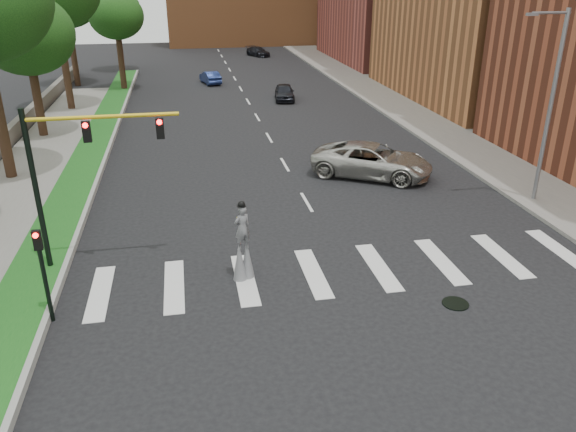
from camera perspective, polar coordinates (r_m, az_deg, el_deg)
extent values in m
plane|color=black|center=(20.69, 6.69, -6.78)|extent=(160.00, 160.00, 0.00)
cube|color=#165018|center=(38.84, -19.07, 6.87)|extent=(2.00, 60.00, 0.25)
cube|color=gray|center=(38.69, -17.53, 7.04)|extent=(0.20, 60.00, 0.28)
cube|color=slate|center=(30.22, -26.97, 0.92)|extent=(4.00, 60.00, 0.18)
cube|color=slate|center=(46.89, 12.60, 10.24)|extent=(5.00, 90.00, 0.18)
cube|color=#58524B|center=(41.80, -26.32, 7.45)|extent=(0.50, 56.00, 1.10)
cylinder|color=black|center=(20.16, 16.64, -8.52)|extent=(0.90, 0.90, 0.04)
cylinder|color=slate|center=(28.98, 25.05, 9.61)|extent=(0.20, 0.20, 9.00)
cylinder|color=slate|center=(27.97, 25.19, 18.18)|extent=(1.80, 0.12, 0.12)
cube|color=slate|center=(27.47, 23.56, 18.27)|extent=(0.50, 0.18, 0.12)
cylinder|color=black|center=(21.95, -24.14, 2.00)|extent=(0.20, 0.20, 6.20)
cylinder|color=gold|center=(20.70, -18.32, 9.55)|extent=(5.20, 0.14, 0.14)
cube|color=black|center=(20.91, -19.78, 8.06)|extent=(0.28, 0.18, 0.75)
cylinder|color=#FF0C0C|center=(20.75, -19.91, 8.65)|extent=(0.18, 0.06, 0.18)
cube|color=black|center=(20.65, -12.87, 8.68)|extent=(0.28, 0.18, 0.75)
cylinder|color=#FF0C0C|center=(20.50, -12.94, 9.28)|extent=(0.18, 0.06, 0.18)
cylinder|color=black|center=(19.31, -23.44, -6.00)|extent=(0.14, 0.14, 3.00)
cube|color=black|center=(18.71, -24.12, -2.25)|extent=(0.25, 0.16, 0.65)
cylinder|color=#FF0C0C|center=(18.54, -24.28, -1.82)|extent=(0.16, 0.05, 0.16)
cylinder|color=black|center=(20.74, -4.17, -4.72)|extent=(0.07, 0.07, 1.19)
cylinder|color=black|center=(20.59, -4.93, -4.96)|extent=(0.07, 0.07, 1.19)
cone|color=slate|center=(20.67, -4.18, -4.36)|extent=(0.52, 0.52, 1.49)
cone|color=slate|center=(20.52, -4.94, -4.59)|extent=(0.52, 0.52, 1.49)
imported|color=slate|center=(20.03, -4.68, -1.22)|extent=(0.73, 0.62, 1.69)
sphere|color=black|center=(19.67, -4.76, 1.18)|extent=(0.26, 0.26, 0.26)
cylinder|color=black|center=(19.69, -4.76, 1.04)|extent=(0.34, 0.34, 0.02)
cube|color=yellow|center=(19.95, -4.93, 0.13)|extent=(0.22, 0.05, 0.10)
imported|color=#AFADA5|center=(31.30, 8.55, 5.60)|extent=(7.16, 5.93, 1.82)
imported|color=black|center=(50.76, -0.36, 12.47)|extent=(2.18, 4.28, 1.40)
imported|color=navy|center=(59.21, -7.90, 13.78)|extent=(2.15, 4.06, 1.27)
imported|color=black|center=(79.16, -3.07, 16.34)|extent=(3.26, 4.56, 1.23)
cylinder|color=black|center=(41.78, -24.09, 10.79)|extent=(0.56, 0.56, 5.26)
ellipsoid|color=#133811|center=(41.21, -25.07, 16.38)|extent=(6.06, 6.06, 5.15)
cylinder|color=black|center=(49.52, -21.73, 14.21)|extent=(0.56, 0.56, 7.54)
cylinder|color=black|center=(61.04, -20.99, 15.29)|extent=(0.56, 0.56, 6.51)
ellipsoid|color=#133811|center=(60.67, -21.67, 19.71)|extent=(6.01, 6.01, 5.11)
cylinder|color=black|center=(56.88, -16.58, 14.86)|extent=(0.56, 0.56, 5.56)
ellipsoid|color=#133811|center=(56.48, -17.07, 18.89)|extent=(4.99, 4.99, 4.24)
cylinder|color=black|center=(69.24, -16.69, 16.08)|extent=(0.56, 0.56, 5.19)
ellipsoid|color=#133811|center=(68.90, -17.09, 19.34)|extent=(5.52, 5.52, 4.69)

